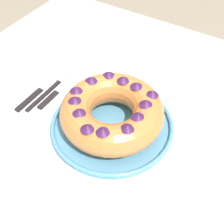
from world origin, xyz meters
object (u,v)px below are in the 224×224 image
Objects in this scene: cake_knife at (56,93)px; napkin at (207,156)px; bundt_cake at (112,112)px; serving_knife at (40,90)px; serving_dish at (112,125)px; fork at (53,87)px.

cake_knife reaches higher than napkin.
bundt_cake is 1.49× the size of cake_knife.
bundt_cake is 0.28m from serving_knife.
bundt_cake reaches higher than serving_knife.
fork is at bearing 169.45° from serving_dish.
serving_dish is 1.39× the size of serving_knife.
bundt_cake is at bearing -169.35° from napkin.
cake_knife is 0.49m from napkin.
serving_knife and cake_knife have the same top height.
napkin is at bearing 3.69° from serving_knife.
serving_dish is 1.22× the size of bundt_cake.
fork is (-0.25, 0.05, -0.01)m from serving_dish.
fork is at bearing -179.71° from napkin.
serving_knife is 0.05m from cake_knife.
serving_knife is at bearing 177.40° from serving_dish.
napkin is (0.26, 0.05, -0.07)m from bundt_cake.
bundt_cake is (-0.00, -0.00, 0.06)m from serving_dish.
cake_knife is at bearing -36.36° from fork.
serving_knife is (-0.28, 0.01, -0.01)m from serving_dish.
fork is 0.03m from cake_knife.
fork is at bearing 52.20° from serving_knife.
serving_dish is 1.58× the size of fork.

